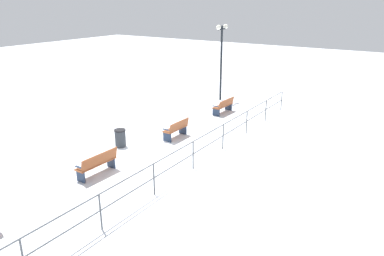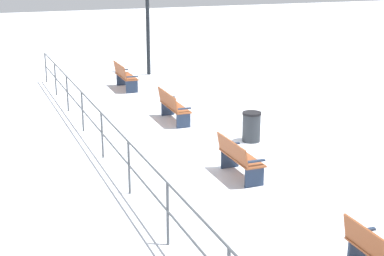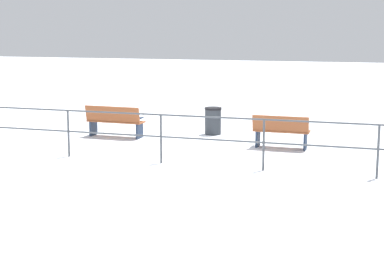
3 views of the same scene
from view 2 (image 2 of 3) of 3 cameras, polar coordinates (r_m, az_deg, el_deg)
name	(u,v)px [view 2 (image 2 of 3)]	position (r m, az deg, el deg)	size (l,w,h in m)	color
ground_plane	(204,145)	(14.90, 1.24, -1.68)	(80.00, 80.00, 0.00)	white
bench_second	(239,158)	(12.64, 4.65, -2.94)	(0.55, 1.44, 0.87)	brown
bench_third	(173,106)	(16.88, -1.93, 2.20)	(0.56, 1.67, 0.91)	brown
bench_fourth	(124,76)	(21.25, -6.70, 5.15)	(0.57, 1.60, 0.96)	brown
lamppost_middle	(147,10)	(23.64, -4.43, 11.57)	(0.24, 1.10, 4.16)	black
waterfront_railing	(102,127)	(13.89, -8.91, 0.12)	(0.05, 18.99, 1.14)	#4C5156
trash_bin	(251,127)	(15.16, 5.90, 0.13)	(0.50, 0.50, 0.79)	#2D3338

